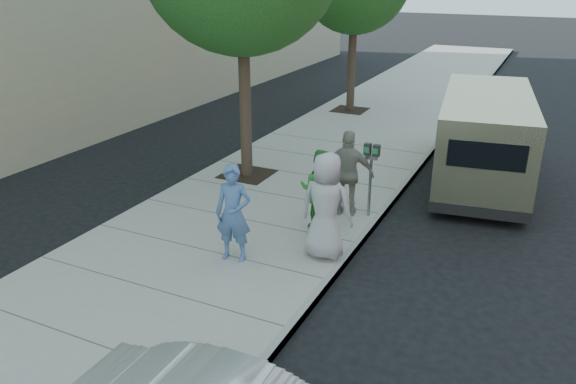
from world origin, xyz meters
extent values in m
plane|color=black|center=(0.00, 0.00, 0.00)|extent=(120.00, 120.00, 0.00)
cube|color=gray|center=(-1.00, 0.00, 0.07)|extent=(5.00, 60.00, 0.15)
cube|color=gray|center=(1.44, 0.00, 0.07)|extent=(0.12, 60.00, 0.16)
cube|color=black|center=(-2.30, 2.40, 0.15)|extent=(1.20, 1.20, 0.01)
cylinder|color=#38281E|center=(-2.30, 2.40, 2.13)|extent=(0.28, 0.28, 3.96)
cube|color=black|center=(-2.30, 10.00, 0.15)|extent=(1.20, 1.20, 0.01)
cylinder|color=#38281E|center=(-2.30, 10.00, 1.91)|extent=(0.28, 0.28, 3.52)
cylinder|color=gray|center=(1.25, 1.29, 0.77)|extent=(0.06, 0.06, 1.25)
cube|color=gray|center=(1.25, 1.29, 1.44)|extent=(0.25, 0.08, 0.09)
cube|color=#2D2D30|center=(1.16, 1.30, 1.60)|extent=(0.14, 0.12, 0.24)
cube|color=#2D2D30|center=(1.34, 1.29, 1.60)|extent=(0.14, 0.12, 0.24)
cube|color=#C2BD8B|center=(3.00, 4.71, 1.21)|extent=(2.72, 5.64, 2.00)
cube|color=#C2BD8B|center=(2.60, 7.65, 0.71)|extent=(1.90, 0.80, 0.85)
cube|color=black|center=(3.37, 2.02, 1.55)|extent=(1.49, 0.22, 0.55)
cylinder|color=black|center=(1.89, 6.37, 0.38)|extent=(0.36, 0.79, 0.76)
cylinder|color=black|center=(3.64, 6.60, 0.38)|extent=(0.36, 0.79, 0.76)
cylinder|color=black|center=(2.38, 2.72, 0.38)|extent=(0.36, 0.79, 0.76)
cylinder|color=black|center=(4.13, 2.96, 0.38)|extent=(0.36, 0.79, 0.76)
imported|color=#4B6CA0|center=(-0.32, -1.53, 1.03)|extent=(0.71, 0.54, 1.76)
imported|color=#287B2A|center=(0.54, 0.30, 0.97)|extent=(0.87, 0.72, 1.64)
imported|color=#AAAAAD|center=(1.09, -0.74, 1.12)|extent=(0.96, 0.63, 1.95)
imported|color=gray|center=(0.81, 1.17, 1.06)|extent=(1.13, 0.62, 1.82)
camera|label=1|loc=(4.40, -9.14, 5.01)|focal=35.00mm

